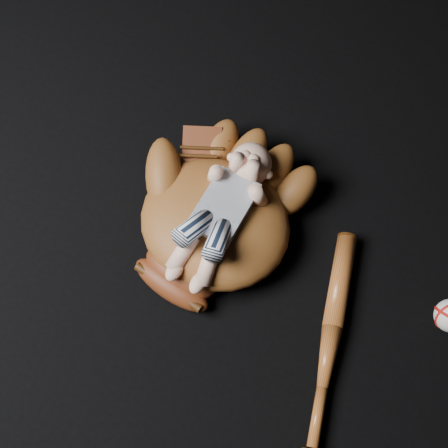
# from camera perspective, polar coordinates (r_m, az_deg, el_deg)

# --- Properties ---
(baseball_glove) EXTENTS (0.50, 0.55, 0.15)m
(baseball_glove) POSITION_cam_1_polar(r_m,az_deg,el_deg) (1.25, -0.92, 0.52)
(baseball_glove) COLOR brown
(baseball_glove) RESTS_ON ground
(newborn_baby) EXTENTS (0.18, 0.37, 0.15)m
(newborn_baby) POSITION_cam_1_polar(r_m,az_deg,el_deg) (1.20, -0.60, 0.83)
(newborn_baby) COLOR #E9B296
(newborn_baby) RESTS_ON baseball_glove
(baseball_bat) EXTENTS (0.14, 0.48, 0.05)m
(baseball_bat) POSITION_cam_1_polar(r_m,az_deg,el_deg) (1.24, 10.75, -11.47)
(baseball_bat) COLOR #9A4C1D
(baseball_bat) RESTS_ON ground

